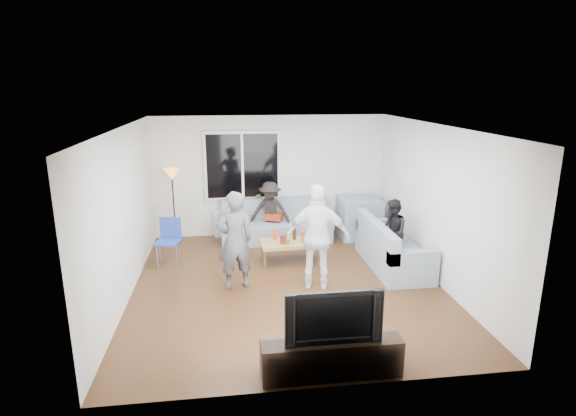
{
  "coord_description": "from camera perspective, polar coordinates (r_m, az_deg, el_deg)",
  "views": [
    {
      "loc": [
        -0.92,
        -7.02,
        3.21
      ],
      "look_at": [
        0.1,
        0.6,
        1.15
      ],
      "focal_mm": 28.66,
      "sensor_mm": 36.0,
      "label": 1
    }
  ],
  "objects": [
    {
      "name": "sofa_corner",
      "position": [
        10.09,
        8.79,
        -1.19
      ],
      "size": [
        0.85,
        0.85,
        0.85
      ],
      "primitive_type": "cube",
      "color": "gray",
      "rests_on": "floor"
    },
    {
      "name": "window_mullion",
      "position": [
        9.81,
        -5.66,
        5.19
      ],
      "size": [
        0.05,
        0.03,
        1.35
      ],
      "primitive_type": "cube",
      "color": "white",
      "rests_on": "window_frame"
    },
    {
      "name": "bottle_b",
      "position": [
        8.37,
        -0.07,
        -3.76
      ],
      "size": [
        0.08,
        0.08,
        0.24
      ],
      "primitive_type": "cylinder",
      "color": "#2D7E17",
      "rests_on": "coffee_table"
    },
    {
      "name": "coffee_table",
      "position": [
        8.62,
        0.28,
        -5.44
      ],
      "size": [
        1.13,
        0.66,
        0.4
      ],
      "primitive_type": "cube",
      "rotation": [
        0.0,
        0.0,
        0.05
      ],
      "color": "tan",
      "rests_on": "floor"
    },
    {
      "name": "tv_console",
      "position": [
        5.53,
        5.33,
        -17.82
      ],
      "size": [
        1.6,
        0.4,
        0.44
      ],
      "primitive_type": "cube",
      "color": "#2E2217",
      "rests_on": "floor"
    },
    {
      "name": "pitcher",
      "position": [
        8.44,
        -0.44,
        -3.84
      ],
      "size": [
        0.17,
        0.17,
        0.17
      ],
      "primitive_type": "cylinder",
      "color": "maroon",
      "rests_on": "coffee_table"
    },
    {
      "name": "bottle_d",
      "position": [
        8.43,
        1.91,
        -3.6
      ],
      "size": [
        0.07,
        0.07,
        0.24
      ],
      "primitive_type": "cylinder",
      "color": "#C34F11",
      "rests_on": "coffee_table"
    },
    {
      "name": "bottle_c",
      "position": [
        8.64,
        0.79,
        -3.24
      ],
      "size": [
        0.07,
        0.07,
        0.21
      ],
      "primitive_type": "cylinder",
      "color": "#301D0A",
      "rests_on": "coffee_table"
    },
    {
      "name": "bottle_e",
      "position": [
        8.72,
        2.74,
        -3.0
      ],
      "size": [
        0.07,
        0.07,
        0.24
      ],
      "primitive_type": "cylinder",
      "color": "black",
      "rests_on": "coffee_table"
    },
    {
      "name": "ceiling",
      "position": [
        7.1,
        -0.16,
        10.23
      ],
      "size": [
        5.0,
        5.5,
        0.04
      ],
      "primitive_type": "cube",
      "color": "white",
      "rests_on": "ground"
    },
    {
      "name": "cushion_red",
      "position": [
        9.78,
        -1.76,
        -1.03
      ],
      "size": [
        0.45,
        0.42,
        0.13
      ],
      "primitive_type": "cube",
      "rotation": [
        0.0,
        0.0,
        -0.43
      ],
      "color": "#9C2C16",
      "rests_on": "sofa_back_section"
    },
    {
      "name": "vase",
      "position": [
        9.96,
        -7.71,
        0.26
      ],
      "size": [
        0.15,
        0.15,
        0.15
      ],
      "primitive_type": "imported",
      "rotation": [
        0.0,
        0.0,
        -0.04
      ],
      "color": "silver",
      "rests_on": "radiator"
    },
    {
      "name": "wall_front",
      "position": [
        4.75,
        4.24,
        -8.77
      ],
      "size": [
        5.0,
        0.04,
        2.6
      ],
      "primitive_type": "cube",
      "color": "silver",
      "rests_on": "ground"
    },
    {
      "name": "side_chair",
      "position": [
        8.68,
        -14.72,
        -4.18
      ],
      "size": [
        0.49,
        0.49,
        0.86
      ],
      "primitive_type": null,
      "rotation": [
        0.0,
        0.0,
        -0.27
      ],
      "color": "#2842AF",
      "rests_on": "floor"
    },
    {
      "name": "television",
      "position": [
        5.26,
        5.47,
        -12.92
      ],
      "size": [
        1.09,
        0.14,
        0.63
      ],
      "primitive_type": "imported",
      "color": "black",
      "rests_on": "tv_console"
    },
    {
      "name": "sofa_right_section",
      "position": [
        8.57,
        12.93,
        -4.36
      ],
      "size": [
        2.0,
        0.85,
        0.85
      ],
      "primitive_type": null,
      "rotation": [
        0.0,
        0.0,
        1.57
      ],
      "color": "gray",
      "rests_on": "floor"
    },
    {
      "name": "spectator_back",
      "position": [
        9.71,
        -2.23,
        -0.4
      ],
      "size": [
        0.9,
        0.64,
        1.27
      ],
      "primitive_type": "imported",
      "rotation": [
        0.0,
        0.0,
        -0.22
      ],
      "color": "black",
      "rests_on": "floor"
    },
    {
      "name": "sofa_back_section",
      "position": [
        9.75,
        -1.48,
        -1.6
      ],
      "size": [
        2.3,
        0.85,
        0.85
      ],
      "primitive_type": null,
      "color": "gray",
      "rests_on": "floor"
    },
    {
      "name": "potted_plant",
      "position": [
        9.96,
        -3.85,
        0.89
      ],
      "size": [
        0.21,
        0.18,
        0.33
      ],
      "primitive_type": "imported",
      "rotation": [
        0.0,
        0.0,
        -0.21
      ],
      "color": "#3A6F2C",
      "rests_on": "radiator"
    },
    {
      "name": "radiator",
      "position": [
        10.1,
        -5.49,
        -1.75
      ],
      "size": [
        1.3,
        0.12,
        0.62
      ],
      "primitive_type": "cube",
      "color": "silver",
      "rests_on": "floor"
    },
    {
      "name": "window_glass",
      "position": [
        9.82,
        -5.67,
        5.2
      ],
      "size": [
        1.5,
        0.02,
        1.35
      ],
      "primitive_type": "cube",
      "color": "black",
      "rests_on": "window_frame"
    },
    {
      "name": "wall_left",
      "position": [
        7.45,
        -19.75,
        -0.76
      ],
      "size": [
        0.04,
        5.5,
        2.6
      ],
      "primitive_type": "cube",
      "color": "silver",
      "rests_on": "ground"
    },
    {
      "name": "floor_lamp",
      "position": [
        9.82,
        -13.98,
        0.23
      ],
      "size": [
        0.32,
        0.32,
        1.56
      ],
      "primitive_type": null,
      "color": "orange",
      "rests_on": "floor"
    },
    {
      "name": "floor",
      "position": [
        7.78,
        -0.15,
        -9.52
      ],
      "size": [
        5.0,
        5.5,
        0.04
      ],
      "primitive_type": "cube",
      "color": "#56351C",
      "rests_on": "ground"
    },
    {
      "name": "bottle_a",
      "position": [
        8.63,
        -1.62,
        -3.33
      ],
      "size": [
        0.07,
        0.07,
        0.19
      ],
      "primitive_type": "cylinder",
      "color": "#C2460B",
      "rests_on": "coffee_table"
    },
    {
      "name": "cushion_yellow",
      "position": [
        9.66,
        -6.23,
        -1.32
      ],
      "size": [
        0.43,
        0.39,
        0.14
      ],
      "primitive_type": "cube",
      "rotation": [
        0.0,
        0.0,
        0.19
      ],
      "color": "gold",
      "rests_on": "sofa_back_section"
    },
    {
      "name": "spectator_right",
      "position": [
        8.59,
        12.79,
        -2.97
      ],
      "size": [
        0.52,
        0.64,
        1.23
      ],
      "primitive_type": "imported",
      "rotation": [
        0.0,
        0.0,
        -1.66
      ],
      "color": "black",
      "rests_on": "floor"
    },
    {
      "name": "player_right",
      "position": [
        7.37,
        3.75,
        -3.62
      ],
      "size": [
        1.08,
        0.64,
        1.72
      ],
      "primitive_type": "imported",
      "rotation": [
        0.0,
        0.0,
        2.91
      ],
      "color": "white",
      "rests_on": "floor"
    },
    {
      "name": "player_left",
      "position": [
        7.39,
        -6.63,
        -4.05
      ],
      "size": [
        0.67,
        0.52,
        1.62
      ],
      "primitive_type": "imported",
      "rotation": [
        0.0,
        0.0,
        3.39
      ],
      "color": "#4A4A4F",
      "rests_on": "floor"
    },
    {
      "name": "wall_back",
      "position": [
        10.02,
        -2.22,
        4.0
      ],
      "size": [
        5.0,
        0.04,
        2.6
      ],
      "primitive_type": "cube",
      "color": "silver",
      "rests_on": "ground"
    },
    {
      "name": "wall_right",
      "position": [
        8.05,
        17.94,
        0.53
      ],
      "size": [
        0.04,
        5.5,
        2.6
      ],
      "primitive_type": "cube",
      "color": "silver",
      "rests_on": "ground"
    },
    {
      "name": "window_frame",
      "position": [
        9.86,
        -5.68,
        5.24
      ],
      "size": [
        1.62,
        0.06,
        1.47
      ],
      "primitive_type": "cube",
      "color": "white",
      "rests_on": "wall_back"
    }
  ]
}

